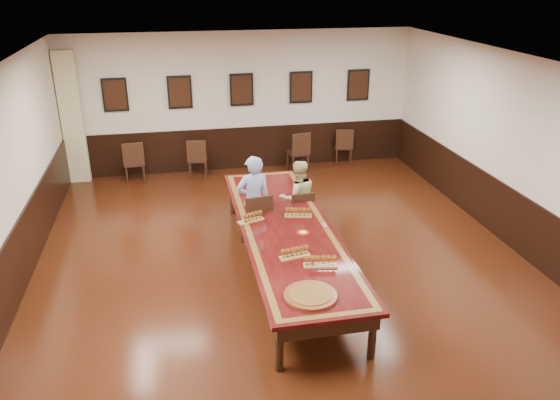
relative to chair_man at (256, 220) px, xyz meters
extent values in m
cube|color=black|center=(0.35, -0.88, -0.52)|extent=(8.00, 10.00, 0.02)
cube|color=white|center=(0.35, -0.88, 2.70)|extent=(8.00, 10.00, 0.02)
cube|color=beige|center=(0.35, 4.13, 1.09)|extent=(8.00, 0.02, 3.20)
cube|color=beige|center=(4.36, -0.88, 1.09)|extent=(0.02, 10.00, 3.20)
imported|color=#496DB8|center=(-0.02, 0.11, 0.30)|extent=(0.64, 0.47, 1.61)
imported|color=#CDC880|center=(0.82, 0.35, 0.19)|extent=(0.74, 0.60, 1.39)
cube|color=#D14590|center=(0.95, -0.94, 0.25)|extent=(0.07, 0.13, 0.01)
cube|color=#C3BB86|center=(-3.40, 3.94, 0.94)|extent=(0.45, 0.18, 2.90)
cube|color=black|center=(0.35, 4.10, -0.01)|extent=(7.98, 0.04, 1.00)
cube|color=black|center=(-3.63, -0.88, -0.01)|extent=(0.04, 9.98, 1.00)
cube|color=black|center=(4.33, -0.88, -0.01)|extent=(0.04, 9.98, 1.00)
cube|color=black|center=(0.35, -0.88, 0.21)|extent=(1.40, 5.00, 0.06)
cube|color=brown|center=(0.35, -0.88, 0.25)|extent=(1.28, 4.88, 0.00)
cube|color=black|center=(0.35, -0.88, 0.25)|extent=(1.10, 4.70, 0.00)
cube|color=black|center=(0.35, -0.88, 0.06)|extent=(1.25, 4.85, 0.18)
cylinder|color=black|center=(-0.23, -3.20, -0.16)|extent=(0.10, 0.10, 0.69)
cylinder|color=black|center=(0.93, -3.20, -0.16)|extent=(0.10, 0.10, 0.69)
cylinder|color=black|center=(-0.23, 1.44, -0.16)|extent=(0.10, 0.10, 0.69)
cylinder|color=black|center=(0.93, 1.44, -0.16)|extent=(0.10, 0.10, 0.69)
cube|color=black|center=(-2.45, 4.06, 1.39)|extent=(0.54, 0.03, 0.74)
cube|color=black|center=(-2.45, 4.04, 1.39)|extent=(0.46, 0.01, 0.64)
cube|color=black|center=(-1.05, 4.06, 1.39)|extent=(0.54, 0.03, 0.74)
cube|color=black|center=(-1.05, 4.04, 1.39)|extent=(0.46, 0.01, 0.64)
cube|color=black|center=(0.35, 4.06, 1.39)|extent=(0.54, 0.03, 0.74)
cube|color=black|center=(0.35, 4.04, 1.39)|extent=(0.46, 0.01, 0.64)
cube|color=black|center=(1.75, 4.06, 1.39)|extent=(0.54, 0.03, 0.74)
cube|color=black|center=(1.75, 4.04, 1.39)|extent=(0.46, 0.01, 0.64)
cube|color=black|center=(3.15, 4.06, 1.39)|extent=(0.54, 0.03, 0.74)
cube|color=black|center=(3.15, 4.04, 1.39)|extent=(0.46, 0.01, 0.64)
cube|color=olive|center=(-0.16, -0.57, 0.26)|extent=(0.44, 0.27, 0.03)
cube|color=olive|center=(0.61, -0.53, 0.26)|extent=(0.45, 0.23, 0.03)
cube|color=olive|center=(0.26, -1.85, 0.26)|extent=(0.45, 0.21, 0.03)
cube|color=olive|center=(0.54, -2.16, 0.26)|extent=(0.47, 0.22, 0.03)
cylinder|color=red|center=(0.55, -1.14, 0.25)|extent=(0.19, 0.19, 0.02)
cylinder|color=silver|center=(0.55, -1.14, 0.27)|extent=(0.10, 0.10, 0.01)
cylinder|color=#592711|center=(0.22, -2.86, 0.27)|extent=(0.78, 0.78, 0.04)
cylinder|color=brown|center=(0.22, -2.86, 0.29)|extent=(0.63, 0.63, 0.01)
camera|label=1|loc=(-1.26, -8.33, 3.94)|focal=35.00mm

